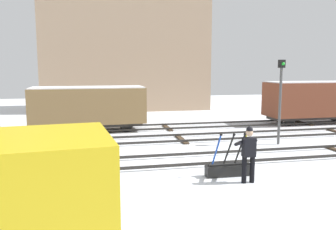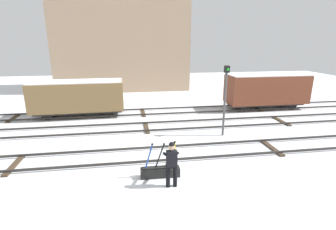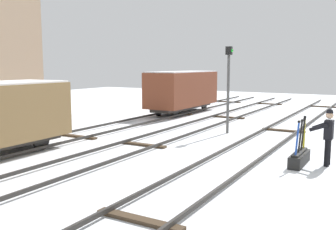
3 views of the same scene
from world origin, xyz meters
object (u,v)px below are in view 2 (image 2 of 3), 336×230
(switch_lever_frame, at_px, (160,171))
(freight_car_mid_siding, at_px, (266,89))
(rail_worker, at_px, (172,162))
(signal_post, at_px, (225,94))
(freight_car_back_track, at_px, (78,96))

(switch_lever_frame, bearing_deg, freight_car_mid_siding, 44.89)
(rail_worker, relative_size, signal_post, 0.45)
(switch_lever_frame, height_order, signal_post, signal_post)
(signal_post, bearing_deg, rail_worker, -128.57)
(freight_car_back_track, distance_m, freight_car_mid_siding, 13.89)
(signal_post, height_order, freight_car_mid_siding, signal_post)
(rail_worker, height_order, signal_post, signal_post)
(rail_worker, distance_m, freight_car_mid_siding, 13.28)
(signal_post, bearing_deg, freight_car_back_track, 149.16)
(switch_lever_frame, xyz_separation_m, signal_post, (4.00, 3.89, 2.10))
(switch_lever_frame, relative_size, signal_post, 0.40)
(switch_lever_frame, xyz_separation_m, freight_car_mid_siding, (9.33, 9.00, 1.26))
(freight_car_mid_siding, bearing_deg, switch_lever_frame, -136.00)
(switch_lever_frame, distance_m, freight_car_back_track, 10.16)
(freight_car_back_track, height_order, freight_car_mid_siding, freight_car_mid_siding)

